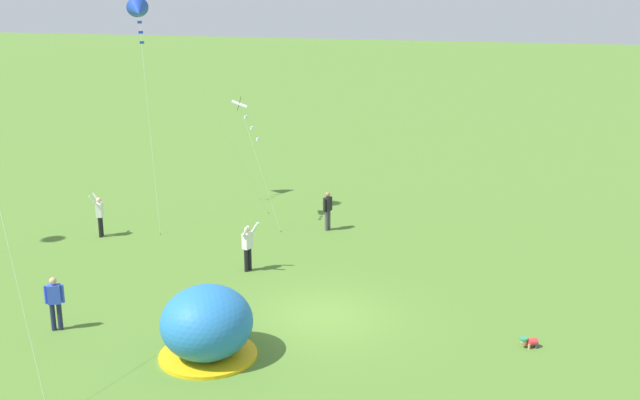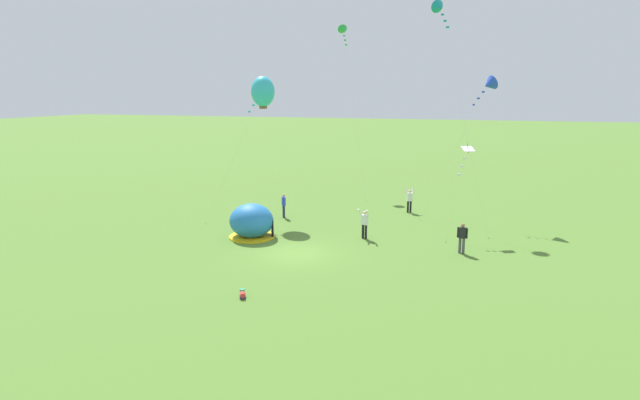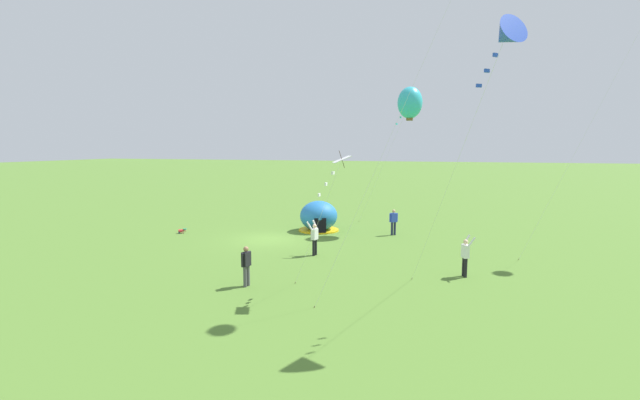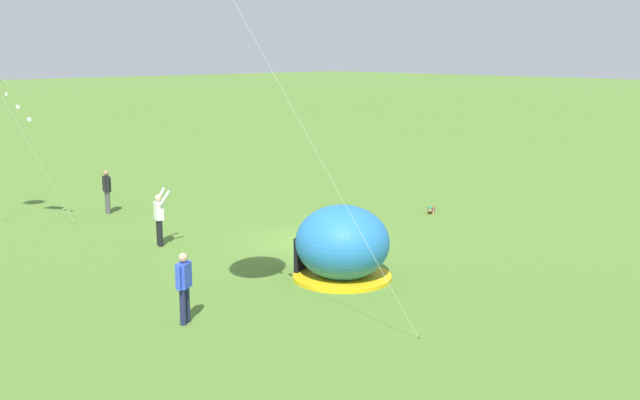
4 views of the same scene
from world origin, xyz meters
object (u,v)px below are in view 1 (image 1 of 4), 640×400
at_px(popup_tent, 207,324).
at_px(person_arms_raised, 99,214).
at_px(toddler_crawling, 529,342).
at_px(person_strolling, 55,301).
at_px(person_with_toddler, 328,209).
at_px(kite_blue, 138,11).
at_px(kite_white, 243,112).
at_px(person_flying_kite, 248,245).

height_order(popup_tent, person_arms_raised, popup_tent).
bearing_deg(toddler_crawling, person_strolling, 104.34).
bearing_deg(person_with_toddler, toddler_crawling, -133.88).
height_order(person_strolling, kite_blue, kite_blue).
relative_size(popup_tent, kite_blue, 0.28).
distance_m(person_strolling, kite_white, 12.94).
distance_m(person_arms_raised, person_with_toddler, 9.76).
xyz_separation_m(toddler_crawling, person_arms_raised, (4.79, 18.08, 0.82)).
xyz_separation_m(toddler_crawling, person_strolling, (-3.54, 13.84, 0.79)).
bearing_deg(kite_white, person_flying_kite, -154.58).
xyz_separation_m(toddler_crawling, person_flying_kite, (3.09, 10.40, 0.82)).
bearing_deg(toddler_crawling, person_arms_raised, 75.15).
distance_m(kite_white, kite_blue, 7.17).
bearing_deg(kite_blue, toddler_crawling, -117.64).
relative_size(toddler_crawling, person_arms_raised, 0.29).
height_order(person_flying_kite, kite_white, kite_white).
bearing_deg(popup_tent, kite_blue, 37.08).
height_order(popup_tent, kite_blue, kite_blue).
height_order(person_flying_kite, kite_blue, kite_blue).
distance_m(popup_tent, toddler_crawling, 9.37).
height_order(toddler_crawling, person_strolling, person_strolling).
bearing_deg(person_arms_raised, kite_white, -51.89).
height_order(toddler_crawling, kite_blue, kite_blue).
bearing_deg(person_with_toddler, person_arms_raised, 114.58).
bearing_deg(person_with_toddler, kite_white, 92.01).
bearing_deg(kite_blue, popup_tent, -142.92).
distance_m(person_arms_raised, person_strolling, 9.35).
height_order(person_arms_raised, person_flying_kite, same).
xyz_separation_m(person_with_toddler, kite_blue, (0.97, 9.55, 8.32)).
xyz_separation_m(person_arms_raised, person_strolling, (-8.33, -4.24, -0.03)).
distance_m(popup_tent, person_with_toddler, 12.45).
relative_size(person_strolling, person_flying_kite, 0.91).
relative_size(popup_tent, kite_white, 0.49).
xyz_separation_m(popup_tent, kite_white, (12.30, 4.45, 4.05)).
height_order(popup_tent, toddler_crawling, popup_tent).
height_order(person_arms_raised, kite_white, kite_white).
bearing_deg(kite_blue, person_flying_kite, -128.87).
relative_size(person_flying_kite, kite_blue, 0.19).
bearing_deg(person_flying_kite, toddler_crawling, -106.54).
relative_size(toddler_crawling, kite_white, 0.10).
relative_size(person_strolling, kite_blue, 0.17).
bearing_deg(kite_blue, person_with_toddler, -95.81).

